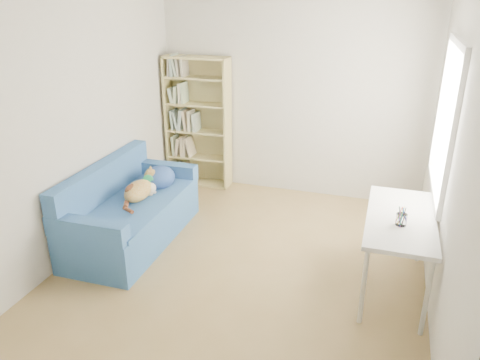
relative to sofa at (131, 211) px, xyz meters
name	(u,v)px	position (x,y,z in m)	size (l,w,h in m)	color
ground	(245,263)	(1.35, -0.11, -0.33)	(4.00, 4.00, 0.00)	olive
room_shell	(257,106)	(1.45, -0.08, 1.30)	(3.54, 4.04, 2.62)	silver
sofa	(131,211)	(0.00, 0.00, 0.00)	(0.86, 1.76, 0.87)	#27538D
bookshelf	(198,128)	(0.10, 1.73, 0.49)	(0.89, 0.28, 1.79)	tan
desk	(400,224)	(2.79, -0.10, 0.35)	(0.58, 1.28, 0.75)	white
pen_cup	(402,218)	(2.78, -0.26, 0.48)	(0.09, 0.09, 0.17)	white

